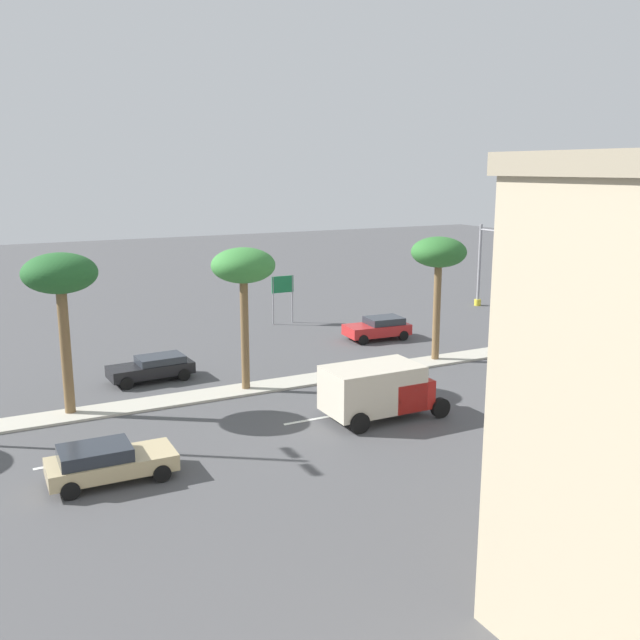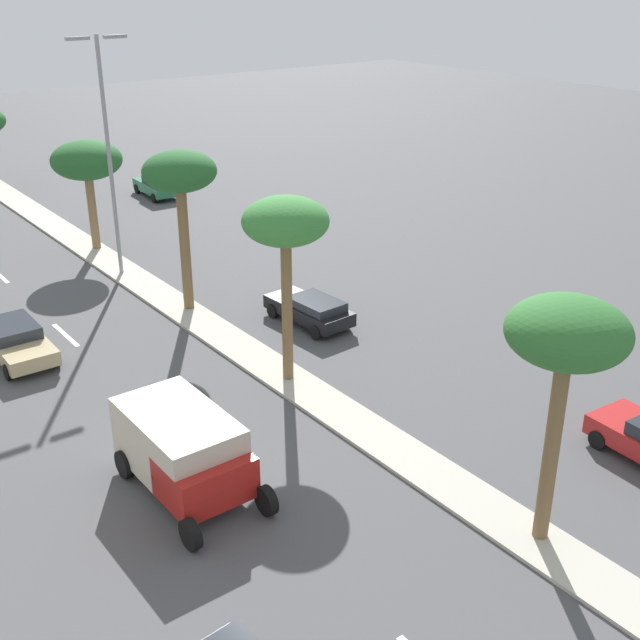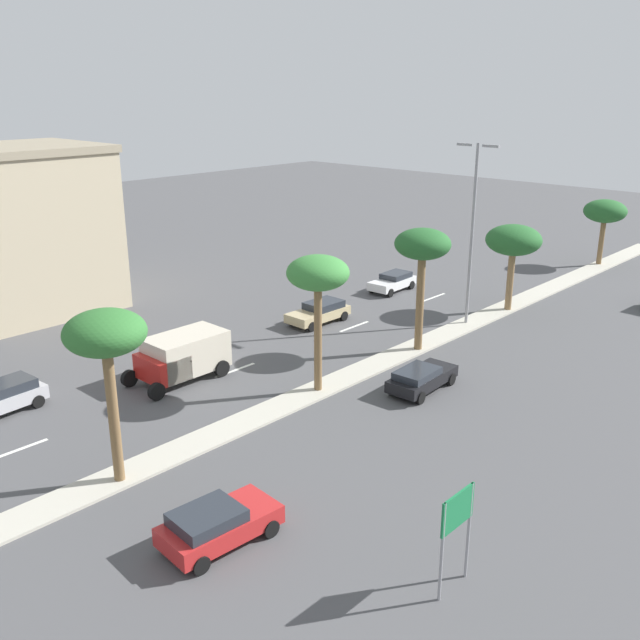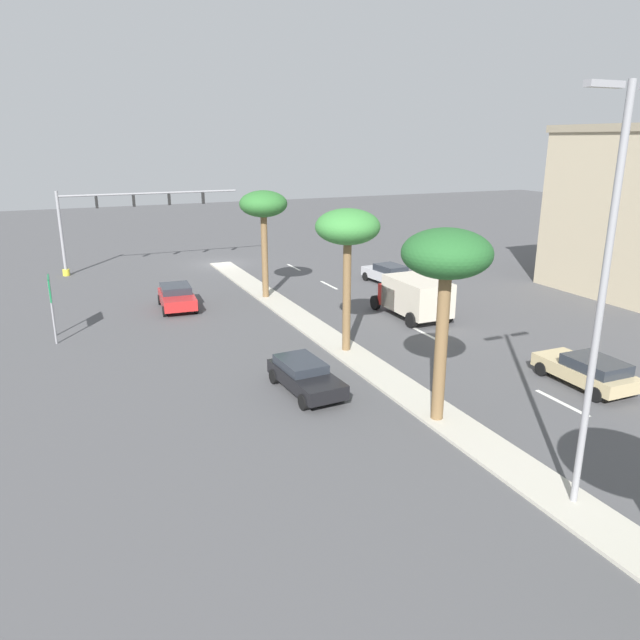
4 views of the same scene
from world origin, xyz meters
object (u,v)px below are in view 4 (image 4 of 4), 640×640
at_px(palm_tree_trailing, 446,259).
at_px(sedan_black_right, 305,376).
at_px(palm_tree_left, 263,207).
at_px(sedan_tan_trailing, 587,370).
at_px(sedan_red_inboard, 177,297).
at_px(palm_tree_front, 348,230).
at_px(street_lamp_leading, 604,280).
at_px(traffic_signal_gantry, 112,218).
at_px(sedan_silver_outboard, 387,273).
at_px(directional_road_sign, 50,294).
at_px(box_truck, 414,296).

relative_size(palm_tree_trailing, sedan_black_right, 1.64).
relative_size(palm_tree_left, palm_tree_trailing, 0.97).
bearing_deg(sedan_tan_trailing, sedan_red_inboard, -55.28).
bearing_deg(palm_tree_front, sedan_red_inboard, -62.01).
distance_m(palm_tree_left, sedan_red_inboard, 8.01).
bearing_deg(street_lamp_leading, palm_tree_front, -89.10).
bearing_deg(sedan_black_right, traffic_signal_gantry, -80.72).
xyz_separation_m(palm_tree_trailing, sedan_black_right, (3.50, -4.65, -5.53)).
height_order(sedan_tan_trailing, sedan_red_inboard, sedan_red_inboard).
bearing_deg(traffic_signal_gantry, sedan_tan_trailing, 115.88).
distance_m(sedan_silver_outboard, sedan_red_inboard, 15.64).
relative_size(sedan_silver_outboard, sedan_tan_trailing, 0.97).
bearing_deg(sedan_red_inboard, sedan_black_right, 98.79).
distance_m(directional_road_sign, palm_tree_front, 16.01).
height_order(palm_tree_left, sedan_tan_trailing, palm_tree_left).
bearing_deg(sedan_tan_trailing, palm_tree_left, -68.76).
bearing_deg(sedan_tan_trailing, palm_tree_trailing, 1.20).
height_order(palm_tree_left, street_lamp_leading, street_lamp_leading).
bearing_deg(sedan_silver_outboard, palm_tree_trailing, 64.55).
bearing_deg(street_lamp_leading, directional_road_sign, -58.99).
bearing_deg(box_truck, sedan_red_inboard, -31.73).
relative_size(palm_tree_front, sedan_red_inboard, 1.65).
relative_size(sedan_black_right, box_truck, 0.82).
height_order(palm_tree_left, sedan_silver_outboard, palm_tree_left).
height_order(traffic_signal_gantry, palm_tree_trailing, palm_tree_trailing).
height_order(palm_tree_front, sedan_silver_outboard, palm_tree_front).
bearing_deg(sedan_silver_outboard, palm_tree_left, 2.31).
height_order(sedan_black_right, sedan_tan_trailing, sedan_tan_trailing).
bearing_deg(sedan_tan_trailing, box_truck, -84.59).
bearing_deg(street_lamp_leading, palm_tree_left, -89.06).
distance_m(palm_tree_left, sedan_silver_outboard, 11.04).
bearing_deg(palm_tree_left, directional_road_sign, 15.74).
xyz_separation_m(palm_tree_left, palm_tree_front, (-0.21, 11.76, 0.03)).
bearing_deg(traffic_signal_gantry, directional_road_sign, 73.81).
distance_m(palm_tree_trailing, sedan_tan_trailing, 9.59).
distance_m(palm_tree_left, sedan_black_right, 16.78).
relative_size(directional_road_sign, palm_tree_trailing, 0.47).
distance_m(traffic_signal_gantry, sedan_tan_trailing, 36.90).
xyz_separation_m(directional_road_sign, box_truck, (-19.76, 4.22, -1.17)).
relative_size(directional_road_sign, sedan_tan_trailing, 0.77).
bearing_deg(traffic_signal_gantry, box_truck, 125.32).
relative_size(directional_road_sign, sedan_black_right, 0.78).
distance_m(palm_tree_left, palm_tree_trailing, 20.12).
bearing_deg(sedan_red_inboard, directional_road_sign, 26.43).
bearing_deg(traffic_signal_gantry, sedan_red_inboard, 99.85).
bearing_deg(sedan_silver_outboard, sedan_black_right, 50.10).
bearing_deg(directional_road_sign, palm_tree_trailing, 128.47).
distance_m(traffic_signal_gantry, directional_road_sign, 17.58).
distance_m(street_lamp_leading, sedan_silver_outboard, 28.86).
height_order(sedan_black_right, sedan_red_inboard, sedan_red_inboard).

